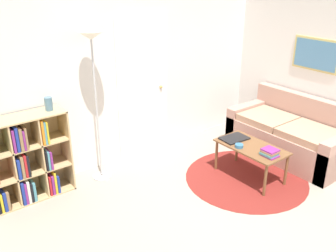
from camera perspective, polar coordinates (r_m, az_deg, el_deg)
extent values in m
plane|color=gray|center=(4.07, 12.49, -16.58)|extent=(14.00, 14.00, 0.00)
cube|color=silver|center=(5.10, -6.82, 8.62)|extent=(7.66, 0.05, 2.60)
cube|color=white|center=(5.30, -3.82, 5.85)|extent=(0.84, 0.02, 1.99)
sphere|color=tan|center=(5.46, -1.09, 5.97)|extent=(0.04, 0.04, 0.04)
cube|color=silver|center=(5.90, 19.98, 9.38)|extent=(0.05, 5.33, 2.60)
cube|color=tan|center=(5.75, 21.61, 10.10)|extent=(0.02, 0.71, 0.46)
cube|color=teal|center=(5.73, 21.54, 10.09)|extent=(0.01, 0.65, 0.40)
cylinder|color=maroon|center=(5.07, 11.79, -7.76)|extent=(1.59, 1.59, 0.01)
cube|color=tan|center=(4.77, -15.32, -3.15)|extent=(0.02, 0.34, 1.04)
cube|color=tan|center=(4.44, -21.80, 1.13)|extent=(1.00, 0.34, 0.02)
cube|color=tan|center=(4.88, -20.03, -10.00)|extent=(1.00, 0.34, 0.02)
cube|color=tan|center=(4.78, -21.49, -3.96)|extent=(1.00, 0.02, 1.04)
cube|color=tan|center=(4.61, -22.77, -5.22)|extent=(0.02, 0.32, 1.00)
cube|color=tan|center=(4.68, -19.02, -4.19)|extent=(0.02, 0.32, 1.00)
cube|color=tan|center=(4.71, -20.60, -6.50)|extent=(0.97, 0.32, 0.02)
cube|color=tan|center=(4.57, -21.17, -2.85)|extent=(0.97, 0.32, 0.02)
cube|color=gold|center=(4.71, -24.28, -10.29)|extent=(0.03, 0.22, 0.23)
cube|color=navy|center=(4.73, -23.89, -10.05)|extent=(0.03, 0.25, 0.23)
cube|color=olive|center=(4.73, -23.50, -9.92)|extent=(0.03, 0.25, 0.24)
cube|color=navy|center=(4.75, -21.58, -9.07)|extent=(0.03, 0.25, 0.29)
cube|color=#7F287A|center=(4.76, -21.19, -9.12)|extent=(0.03, 0.25, 0.26)
cube|color=silver|center=(4.74, -20.73, -9.06)|extent=(0.03, 0.19, 0.29)
cube|color=black|center=(4.76, -20.37, -9.12)|extent=(0.03, 0.21, 0.24)
cube|color=teal|center=(4.79, -20.07, -8.90)|extent=(0.03, 0.25, 0.24)
cube|color=#B21E23|center=(4.82, -17.89, -8.28)|extent=(0.02, 0.23, 0.25)
cube|color=#7F287A|center=(4.84, -17.55, -8.13)|extent=(0.03, 0.25, 0.25)
cube|color=gold|center=(4.84, -17.21, -7.87)|extent=(0.02, 0.24, 0.28)
cube|color=navy|center=(4.87, -16.85, -7.99)|extent=(0.03, 0.26, 0.22)
cube|color=navy|center=(4.57, -22.04, -5.85)|extent=(0.03, 0.20, 0.24)
cube|color=olive|center=(4.60, -21.69, -5.43)|extent=(0.03, 0.26, 0.26)
cube|color=#B21E23|center=(4.59, -21.23, -5.34)|extent=(0.03, 0.23, 0.27)
cube|color=black|center=(4.60, -20.89, -5.33)|extent=(0.03, 0.23, 0.26)
cube|color=black|center=(4.67, -18.49, -4.61)|extent=(0.02, 0.26, 0.25)
cube|color=teal|center=(4.65, -18.06, -4.74)|extent=(0.02, 0.20, 0.24)
cube|color=#7F287A|center=(4.67, -17.75, -4.68)|extent=(0.02, 0.22, 0.22)
cube|color=#7F287A|center=(4.43, -22.77, -1.88)|extent=(0.03, 0.22, 0.26)
cube|color=navy|center=(4.43, -22.31, -1.66)|extent=(0.03, 0.20, 0.29)
cube|color=olive|center=(4.46, -21.86, -1.62)|extent=(0.03, 0.23, 0.26)
cube|color=#7F287A|center=(4.45, -21.38, -1.80)|extent=(0.02, 0.20, 0.23)
cube|color=olive|center=(4.47, -21.16, -1.50)|extent=(0.02, 0.22, 0.25)
cube|color=orange|center=(4.52, -18.99, -0.64)|extent=(0.03, 0.25, 0.29)
cube|color=teal|center=(4.53, -18.67, -0.67)|extent=(0.02, 0.25, 0.27)
cube|color=gold|center=(4.52, -18.26, -0.72)|extent=(0.02, 0.20, 0.27)
cylinder|color=#B7B7BC|center=(5.07, -10.02, -7.53)|extent=(0.24, 0.24, 0.01)
cylinder|color=#B7B7BC|center=(4.67, -10.81, 2.46)|extent=(0.02, 0.02, 1.80)
cone|color=white|center=(4.44, -11.68, 13.38)|extent=(0.31, 0.31, 0.10)
cube|color=tan|center=(5.74, 17.88, -2.21)|extent=(0.86, 1.71, 0.44)
cube|color=tan|center=(5.93, 20.07, 0.48)|extent=(0.16, 1.71, 0.84)
cube|color=tan|center=(6.13, 12.12, 0.78)|extent=(0.86, 0.16, 0.58)
cube|color=tan|center=(5.40, 20.70, -1.06)|extent=(0.66, 0.67, 0.10)
cube|color=tan|center=(5.75, 14.96, 1.15)|extent=(0.66, 0.67, 0.10)
cube|color=brown|center=(4.91, 12.60, -3.11)|extent=(0.49, 0.90, 0.02)
cylinder|color=brown|center=(4.66, 14.59, -8.03)|extent=(0.04, 0.04, 0.43)
cylinder|color=brown|center=(5.12, 7.39, -4.42)|extent=(0.04, 0.04, 0.43)
cylinder|color=brown|center=(4.95, 17.56, -6.40)|extent=(0.04, 0.04, 0.43)
cylinder|color=brown|center=(5.39, 10.48, -3.15)|extent=(0.04, 0.04, 0.43)
cube|color=black|center=(5.05, 10.07, -1.86)|extent=(0.38, 0.27, 0.02)
cylinder|color=teal|center=(4.83, 10.78, -2.98)|extent=(0.11, 0.11, 0.04)
cube|color=#7F287A|center=(4.70, 15.30, -4.36)|extent=(0.16, 0.17, 0.02)
cube|color=teal|center=(4.70, 15.15, -4.08)|extent=(0.16, 0.17, 0.03)
cube|color=olive|center=(4.69, 15.27, -3.81)|extent=(0.16, 0.17, 0.02)
cube|color=#7F287A|center=(4.69, 15.32, -3.52)|extent=(0.16, 0.17, 0.02)
cylinder|color=slate|center=(4.50, -17.73, 3.22)|extent=(0.09, 0.09, 0.16)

